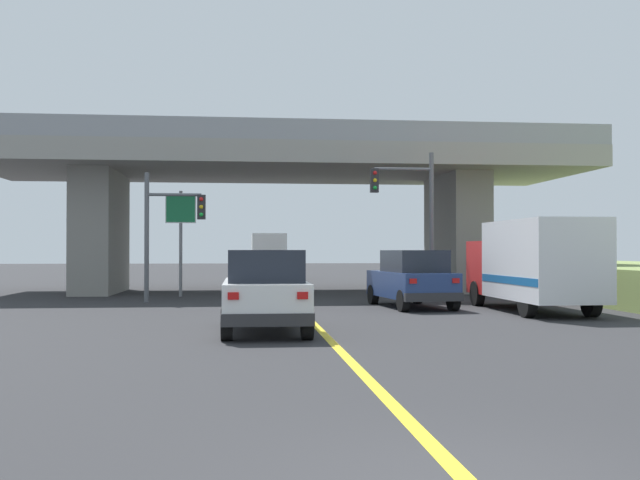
{
  "coord_description": "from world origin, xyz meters",
  "views": [
    {
      "loc": [
        -1.94,
        -6.04,
        2.01
      ],
      "look_at": [
        0.94,
        21.54,
        2.4
      ],
      "focal_mm": 41.5,
      "sensor_mm": 36.0,
      "label": 1
    }
  ],
  "objects_px": {
    "box_truck": "(533,264)",
    "semi_truck_distant": "(268,255)",
    "traffic_signal_nearside": "(412,207)",
    "suv_lead": "(265,291)",
    "suv_crossing": "(412,279)",
    "traffic_signal_farside": "(167,223)",
    "highway_sign": "(181,220)"
  },
  "relations": [
    {
      "from": "suv_lead",
      "to": "suv_crossing",
      "type": "distance_m",
      "value": 9.09
    },
    {
      "from": "traffic_signal_nearside",
      "to": "semi_truck_distant",
      "type": "xyz_separation_m",
      "value": [
        -5.03,
        23.41,
        -2.1
      ]
    },
    {
      "from": "traffic_signal_nearside",
      "to": "traffic_signal_farside",
      "type": "distance_m",
      "value": 9.76
    },
    {
      "from": "box_truck",
      "to": "traffic_signal_nearside",
      "type": "distance_m",
      "value": 6.87
    },
    {
      "from": "suv_lead",
      "to": "suv_crossing",
      "type": "height_order",
      "value": "same"
    },
    {
      "from": "box_truck",
      "to": "traffic_signal_farside",
      "type": "height_order",
      "value": "traffic_signal_farside"
    },
    {
      "from": "traffic_signal_nearside",
      "to": "highway_sign",
      "type": "distance_m",
      "value": 10.09
    },
    {
      "from": "box_truck",
      "to": "traffic_signal_farside",
      "type": "bearing_deg",
      "value": 154.53
    },
    {
      "from": "highway_sign",
      "to": "box_truck",
      "type": "bearing_deg",
      "value": -37.38
    },
    {
      "from": "traffic_signal_farside",
      "to": "semi_truck_distant",
      "type": "bearing_deg",
      "value": 78.63
    },
    {
      "from": "traffic_signal_farside",
      "to": "semi_truck_distant",
      "type": "relative_size",
      "value": 0.69
    },
    {
      "from": "suv_crossing",
      "to": "suv_lead",
      "type": "bearing_deg",
      "value": -132.23
    },
    {
      "from": "suv_crossing",
      "to": "semi_truck_distant",
      "type": "height_order",
      "value": "semi_truck_distant"
    },
    {
      "from": "traffic_signal_nearside",
      "to": "semi_truck_distant",
      "type": "bearing_deg",
      "value": 102.12
    },
    {
      "from": "box_truck",
      "to": "traffic_signal_farside",
      "type": "xyz_separation_m",
      "value": [
        -12.4,
        5.91,
        1.51
      ]
    },
    {
      "from": "suv_crossing",
      "to": "box_truck",
      "type": "bearing_deg",
      "value": -37.79
    },
    {
      "from": "suv_crossing",
      "to": "traffic_signal_farside",
      "type": "height_order",
      "value": "traffic_signal_farside"
    },
    {
      "from": "box_truck",
      "to": "suv_crossing",
      "type": "bearing_deg",
      "value": 148.15
    },
    {
      "from": "traffic_signal_nearside",
      "to": "semi_truck_distant",
      "type": "relative_size",
      "value": 0.82
    },
    {
      "from": "suv_lead",
      "to": "traffic_signal_farside",
      "type": "xyz_separation_m",
      "value": [
        -3.48,
        11.03,
        2.07
      ]
    },
    {
      "from": "suv_lead",
      "to": "box_truck",
      "type": "xyz_separation_m",
      "value": [
        8.92,
        5.12,
        0.56
      ]
    },
    {
      "from": "traffic_signal_farside",
      "to": "box_truck",
      "type": "bearing_deg",
      "value": -25.47
    },
    {
      "from": "highway_sign",
      "to": "semi_truck_distant",
      "type": "relative_size",
      "value": 0.63
    },
    {
      "from": "suv_lead",
      "to": "traffic_signal_nearside",
      "type": "distance_m",
      "value": 13.0
    },
    {
      "from": "box_truck",
      "to": "highway_sign",
      "type": "relative_size",
      "value": 1.52
    },
    {
      "from": "suv_crossing",
      "to": "box_truck",
      "type": "distance_m",
      "value": 4.21
    },
    {
      "from": "highway_sign",
      "to": "semi_truck_distant",
      "type": "bearing_deg",
      "value": 77.41
    },
    {
      "from": "suv_crossing",
      "to": "traffic_signal_nearside",
      "type": "relative_size",
      "value": 0.82
    },
    {
      "from": "suv_crossing",
      "to": "traffic_signal_nearside",
      "type": "xyz_separation_m",
      "value": [
        0.88,
        3.74,
        2.75
      ]
    },
    {
      "from": "traffic_signal_nearside",
      "to": "suv_lead",
      "type": "bearing_deg",
      "value": -119.51
    },
    {
      "from": "box_truck",
      "to": "suv_lead",
      "type": "bearing_deg",
      "value": -150.15
    },
    {
      "from": "box_truck",
      "to": "semi_truck_distant",
      "type": "distance_m",
      "value": 30.34
    }
  ]
}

